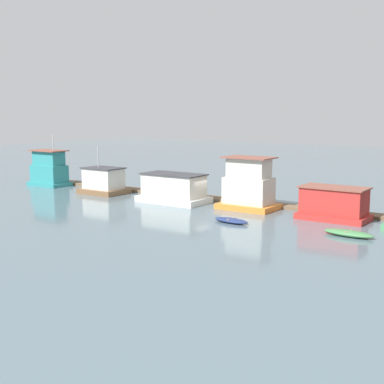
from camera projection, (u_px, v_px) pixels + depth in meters
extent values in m
plane|color=slate|center=(197.00, 204.00, 56.02)|extent=(200.00, 200.00, 0.00)
cube|color=brown|center=(214.00, 198.00, 58.66)|extent=(59.60, 1.94, 0.30)
cube|color=teal|center=(50.00, 184.00, 69.76)|extent=(5.24, 3.28, 0.48)
cube|color=teal|center=(49.00, 174.00, 69.56)|extent=(4.57, 2.61, 2.20)
cube|color=teal|center=(49.00, 158.00, 69.25)|extent=(4.03, 2.07, 1.83)
cube|color=brown|center=(48.00, 151.00, 69.10)|extent=(4.87, 2.91, 0.12)
cylinder|color=#B2B2B7|center=(53.00, 143.00, 68.41)|extent=(0.12, 0.12, 2.03)
cube|color=brown|center=(104.00, 191.00, 63.13)|extent=(5.21, 3.90, 0.59)
cube|color=silver|center=(104.00, 179.00, 62.90)|extent=(4.23, 2.93, 2.37)
cube|color=#38383D|center=(103.00, 168.00, 62.71)|extent=(4.53, 3.23, 0.12)
cylinder|color=#B2B2B7|center=(98.00, 157.00, 62.96)|extent=(0.12, 0.12, 2.44)
cube|color=white|center=(174.00, 199.00, 57.08)|extent=(7.40, 4.18, 0.64)
cube|color=silver|center=(174.00, 186.00, 56.86)|extent=(6.43, 3.22, 2.32)
cube|color=#38383D|center=(174.00, 174.00, 56.67)|extent=(6.73, 3.52, 0.12)
cube|color=orange|center=(248.00, 206.00, 53.17)|extent=(5.65, 3.86, 0.54)
cube|color=beige|center=(248.00, 191.00, 52.94)|extent=(4.58, 2.79, 2.61)
cube|color=beige|center=(249.00, 168.00, 52.59)|extent=(4.01, 2.22, 1.92)
cube|color=brown|center=(249.00, 157.00, 52.44)|extent=(4.88, 3.09, 0.12)
cube|color=red|center=(333.00, 217.00, 47.94)|extent=(6.16, 3.47, 0.54)
cube|color=red|center=(334.00, 201.00, 47.72)|extent=(5.55, 2.87, 2.32)
cube|color=brown|center=(334.00, 187.00, 47.54)|extent=(5.85, 3.17, 0.12)
ellipsoid|color=navy|center=(231.00, 220.00, 46.62)|extent=(3.53, 1.64, 0.41)
cube|color=#997F60|center=(231.00, 219.00, 46.60)|extent=(0.27, 1.11, 0.08)
ellipsoid|color=#47844C|center=(349.00, 233.00, 41.57)|extent=(4.09, 1.63, 0.48)
cube|color=#997F60|center=(349.00, 231.00, 41.55)|extent=(0.23, 1.18, 0.08)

